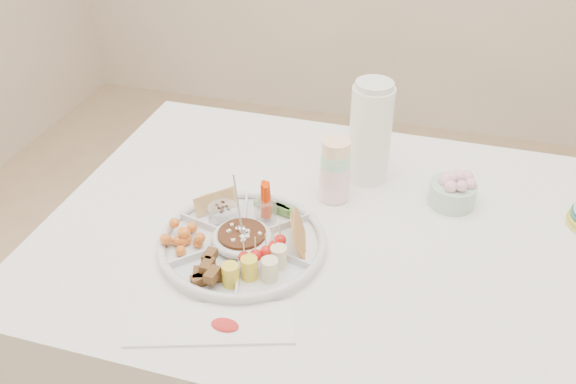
% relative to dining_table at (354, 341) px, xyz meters
% --- Properties ---
extents(dining_table, '(1.52, 1.02, 0.76)m').
position_rel_dining_table_xyz_m(dining_table, '(0.00, 0.00, 0.00)').
color(dining_table, white).
rests_on(dining_table, floor).
extents(party_tray, '(0.46, 0.46, 0.04)m').
position_rel_dining_table_xyz_m(party_tray, '(-0.26, -0.13, 0.40)').
color(party_tray, white).
rests_on(party_tray, dining_table).
extents(bean_dip, '(0.13, 0.13, 0.04)m').
position_rel_dining_table_xyz_m(bean_dip, '(-0.26, -0.13, 0.41)').
color(bean_dip, brown).
rests_on(bean_dip, party_tray).
extents(tortillas, '(0.13, 0.13, 0.06)m').
position_rel_dining_table_xyz_m(tortillas, '(-0.13, -0.10, 0.42)').
color(tortillas, '#A27426').
rests_on(tortillas, party_tray).
extents(carrot_cucumber, '(0.13, 0.13, 0.10)m').
position_rel_dining_table_xyz_m(carrot_cucumber, '(-0.23, -0.01, 0.44)').
color(carrot_cucumber, '#E63300').
rests_on(carrot_cucumber, party_tray).
extents(pita_raisins, '(0.12, 0.12, 0.05)m').
position_rel_dining_table_xyz_m(pita_raisins, '(-0.35, -0.04, 0.42)').
color(pita_raisins, tan).
rests_on(pita_raisins, party_tray).
extents(cherries, '(0.13, 0.13, 0.04)m').
position_rel_dining_table_xyz_m(cherries, '(-0.38, -0.17, 0.42)').
color(cherries, orange).
rests_on(cherries, party_tray).
extents(granola_chunks, '(0.12, 0.12, 0.04)m').
position_rel_dining_table_xyz_m(granola_chunks, '(-0.29, -0.26, 0.42)').
color(granola_chunks, '#4C2D17').
rests_on(granola_chunks, party_tray).
extents(banana_tomato, '(0.14, 0.14, 0.10)m').
position_rel_dining_table_xyz_m(banana_tomato, '(-0.16, -0.22, 0.44)').
color(banana_tomato, '#D3B357').
rests_on(banana_tomato, party_tray).
extents(cup_stack, '(0.09, 0.09, 0.21)m').
position_rel_dining_table_xyz_m(cup_stack, '(-0.10, 0.12, 0.48)').
color(cup_stack, silver).
rests_on(cup_stack, dining_table).
extents(thermos, '(0.12, 0.12, 0.28)m').
position_rel_dining_table_xyz_m(thermos, '(-0.04, 0.25, 0.52)').
color(thermos, white).
rests_on(thermos, dining_table).
extents(flower_bowl, '(0.14, 0.14, 0.09)m').
position_rel_dining_table_xyz_m(flower_bowl, '(0.19, 0.18, 0.42)').
color(flower_bowl, '#B4C5BD').
rests_on(flower_bowl, dining_table).
extents(placemat, '(0.35, 0.21, 0.01)m').
position_rel_dining_table_xyz_m(placemat, '(-0.24, -0.37, 0.38)').
color(placemat, white).
rests_on(placemat, dining_table).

